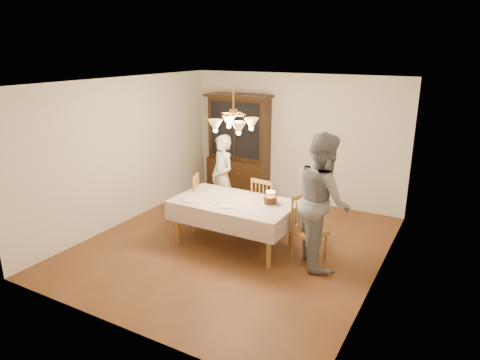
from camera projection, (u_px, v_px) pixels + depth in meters
The scene contains 14 objects.
ground at pixel (234, 244), 6.98m from camera, with size 5.00×5.00×0.00m, color #583119.
room_shell at pixel (234, 150), 6.51m from camera, with size 5.00×5.00×5.00m.
dining_table at pixel (234, 205), 6.78m from camera, with size 1.90×1.10×0.76m.
china_hutch at pixel (239, 147), 9.10m from camera, with size 1.38×0.54×2.16m.
chair_far_side at pixel (267, 209), 7.31m from camera, with size 0.48×0.46×1.00m.
chair_left_end at pixel (186, 205), 7.45m from camera, with size 0.56×0.57×1.00m.
chair_right_end at pixel (309, 233), 6.36m from camera, with size 0.56×0.57×1.00m.
elderly_woman at pixel (222, 178), 7.79m from camera, with size 0.58×0.38×1.60m, color beige.
adult_in_grey at pixel (322, 200), 6.13m from camera, with size 0.96×0.75×1.97m, color slate.
birthday_cake at pixel (270, 200), 6.60m from camera, with size 0.30×0.30×0.21m.
place_setting_near_left at pixel (192, 200), 6.75m from camera, with size 0.38×0.24×0.02m.
place_setting_near_right at pixel (227, 206), 6.52m from camera, with size 0.39×0.24×0.02m.
place_setting_far_left at pixel (215, 191), 7.20m from camera, with size 0.40×0.25×0.02m.
chandelier at pixel (234, 124), 6.39m from camera, with size 0.62×0.62×0.73m.
Camera 1 is at (3.17, -5.50, 3.08)m, focal length 32.00 mm.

